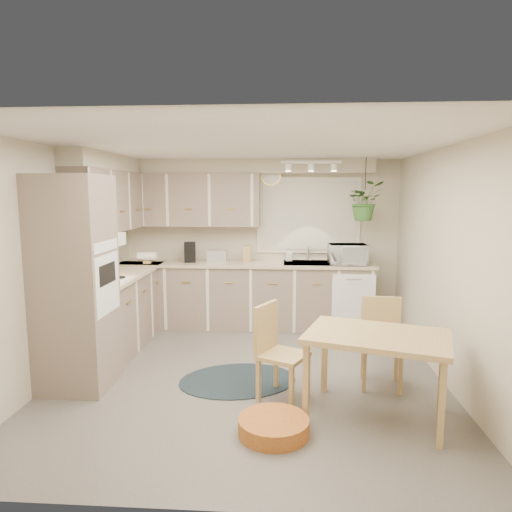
% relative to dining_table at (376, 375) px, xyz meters
% --- Properties ---
extents(floor, '(4.20, 4.20, 0.00)m').
position_rel_dining_table_xyz_m(floor, '(-1.16, 0.81, -0.37)').
color(floor, '#635D57').
rests_on(floor, ground).
extents(ceiling, '(4.20, 4.20, 0.00)m').
position_rel_dining_table_xyz_m(ceiling, '(-1.16, 0.81, 2.03)').
color(ceiling, silver).
rests_on(ceiling, wall_back).
extents(wall_back, '(4.00, 0.04, 2.40)m').
position_rel_dining_table_xyz_m(wall_back, '(-1.16, 2.91, 0.83)').
color(wall_back, beige).
rests_on(wall_back, floor).
extents(wall_front, '(4.00, 0.04, 2.40)m').
position_rel_dining_table_xyz_m(wall_front, '(-1.16, -1.29, 0.83)').
color(wall_front, beige).
rests_on(wall_front, floor).
extents(wall_left, '(0.04, 4.20, 2.40)m').
position_rel_dining_table_xyz_m(wall_left, '(-3.16, 0.81, 0.83)').
color(wall_left, beige).
rests_on(wall_left, floor).
extents(wall_right, '(0.04, 4.20, 2.40)m').
position_rel_dining_table_xyz_m(wall_right, '(0.84, 0.81, 0.83)').
color(wall_right, beige).
rests_on(wall_right, floor).
extents(base_cab_left, '(0.60, 1.85, 0.90)m').
position_rel_dining_table_xyz_m(base_cab_left, '(-2.86, 1.69, 0.08)').
color(base_cab_left, gray).
rests_on(base_cab_left, floor).
extents(base_cab_back, '(3.60, 0.60, 0.90)m').
position_rel_dining_table_xyz_m(base_cab_back, '(-1.36, 2.61, 0.08)').
color(base_cab_back, gray).
rests_on(base_cab_back, floor).
extents(counter_left, '(0.64, 1.89, 0.04)m').
position_rel_dining_table_xyz_m(counter_left, '(-2.85, 1.69, 0.55)').
color(counter_left, '#C3AB8E').
rests_on(counter_left, base_cab_left).
extents(counter_back, '(3.64, 0.64, 0.04)m').
position_rel_dining_table_xyz_m(counter_back, '(-1.36, 2.60, 0.55)').
color(counter_back, '#C3AB8E').
rests_on(counter_back, base_cab_back).
extents(oven_stack, '(0.65, 0.65, 2.10)m').
position_rel_dining_table_xyz_m(oven_stack, '(-2.84, 0.44, 0.68)').
color(oven_stack, gray).
rests_on(oven_stack, floor).
extents(wall_oven_face, '(0.02, 0.56, 0.58)m').
position_rel_dining_table_xyz_m(wall_oven_face, '(-2.52, 0.44, 0.68)').
color(wall_oven_face, white).
rests_on(wall_oven_face, oven_stack).
extents(upper_cab_left, '(0.35, 2.00, 0.75)m').
position_rel_dining_table_xyz_m(upper_cab_left, '(-2.99, 1.81, 1.45)').
color(upper_cab_left, gray).
rests_on(upper_cab_left, wall_left).
extents(upper_cab_back, '(2.00, 0.35, 0.75)m').
position_rel_dining_table_xyz_m(upper_cab_back, '(-2.16, 2.74, 1.45)').
color(upper_cab_back, gray).
rests_on(upper_cab_back, wall_back).
extents(soffit_left, '(0.30, 2.00, 0.20)m').
position_rel_dining_table_xyz_m(soffit_left, '(-3.01, 1.81, 1.93)').
color(soffit_left, beige).
rests_on(soffit_left, wall_left).
extents(soffit_back, '(3.60, 0.30, 0.20)m').
position_rel_dining_table_xyz_m(soffit_back, '(-1.36, 2.76, 1.93)').
color(soffit_back, beige).
rests_on(soffit_back, wall_back).
extents(cooktop, '(0.52, 0.58, 0.02)m').
position_rel_dining_table_xyz_m(cooktop, '(-2.84, 1.11, 0.57)').
color(cooktop, white).
rests_on(cooktop, counter_left).
extents(range_hood, '(0.40, 0.60, 0.14)m').
position_rel_dining_table_xyz_m(range_hood, '(-2.86, 1.11, 1.03)').
color(range_hood, white).
rests_on(range_hood, upper_cab_left).
extents(window_blinds, '(1.40, 0.02, 1.00)m').
position_rel_dining_table_xyz_m(window_blinds, '(-0.46, 2.88, 1.23)').
color(window_blinds, white).
rests_on(window_blinds, wall_back).
extents(window_frame, '(1.50, 0.02, 1.10)m').
position_rel_dining_table_xyz_m(window_frame, '(-0.46, 2.89, 1.23)').
color(window_frame, silver).
rests_on(window_frame, wall_back).
extents(sink, '(0.70, 0.48, 0.10)m').
position_rel_dining_table_xyz_m(sink, '(-0.46, 2.61, 0.53)').
color(sink, '#B2B4BA').
rests_on(sink, counter_back).
extents(dishwasher_front, '(0.58, 0.02, 0.83)m').
position_rel_dining_table_xyz_m(dishwasher_front, '(0.14, 2.30, 0.05)').
color(dishwasher_front, white).
rests_on(dishwasher_front, base_cab_back).
extents(track_light_bar, '(0.80, 0.04, 0.04)m').
position_rel_dining_table_xyz_m(track_light_bar, '(-0.46, 2.36, 1.96)').
color(track_light_bar, white).
rests_on(track_light_bar, ceiling).
extents(wall_clock, '(0.30, 0.03, 0.30)m').
position_rel_dining_table_xyz_m(wall_clock, '(-1.01, 2.88, 1.81)').
color(wall_clock, gold).
rests_on(wall_clock, wall_back).
extents(dining_table, '(1.36, 1.11, 0.74)m').
position_rel_dining_table_xyz_m(dining_table, '(0.00, 0.00, 0.00)').
color(dining_table, tan).
rests_on(dining_table, floor).
extents(chair_left, '(0.56, 0.56, 0.90)m').
position_rel_dining_table_xyz_m(chair_left, '(-0.80, 0.29, 0.08)').
color(chair_left, tan).
rests_on(chair_left, floor).
extents(chair_back, '(0.46, 0.46, 0.88)m').
position_rel_dining_table_xyz_m(chair_back, '(0.17, 0.63, 0.07)').
color(chair_back, tan).
rests_on(chair_back, floor).
extents(braided_rug, '(1.41, 1.20, 0.01)m').
position_rel_dining_table_xyz_m(braided_rug, '(-1.27, 0.67, -0.37)').
color(braided_rug, black).
rests_on(braided_rug, floor).
extents(pet_bed, '(0.74, 0.74, 0.13)m').
position_rel_dining_table_xyz_m(pet_bed, '(-0.87, -0.36, -0.30)').
color(pet_bed, '#C06A26').
rests_on(pet_bed, floor).
extents(microwave, '(0.53, 0.31, 0.35)m').
position_rel_dining_table_xyz_m(microwave, '(0.07, 2.51, 0.74)').
color(microwave, white).
rests_on(microwave, counter_back).
extents(soap_bottle, '(0.13, 0.21, 0.09)m').
position_rel_dining_table_xyz_m(soap_bottle, '(-0.74, 2.76, 0.62)').
color(soap_bottle, white).
rests_on(soap_bottle, counter_back).
extents(hanging_plant, '(0.57, 0.62, 0.42)m').
position_rel_dining_table_xyz_m(hanging_plant, '(0.28, 2.51, 1.39)').
color(hanging_plant, '#356829').
rests_on(hanging_plant, ceiling).
extents(coffee_maker, '(0.19, 0.22, 0.28)m').
position_rel_dining_table_xyz_m(coffee_maker, '(-2.16, 2.61, 0.71)').
color(coffee_maker, black).
rests_on(coffee_maker, counter_back).
extents(toaster, '(0.28, 0.16, 0.17)m').
position_rel_dining_table_xyz_m(toaster, '(-1.77, 2.63, 0.66)').
color(toaster, '#B2B4BA').
rests_on(toaster, counter_back).
extents(knife_block, '(0.11, 0.11, 0.24)m').
position_rel_dining_table_xyz_m(knife_block, '(-1.34, 2.66, 0.69)').
color(knife_block, tan).
rests_on(knife_block, counter_back).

